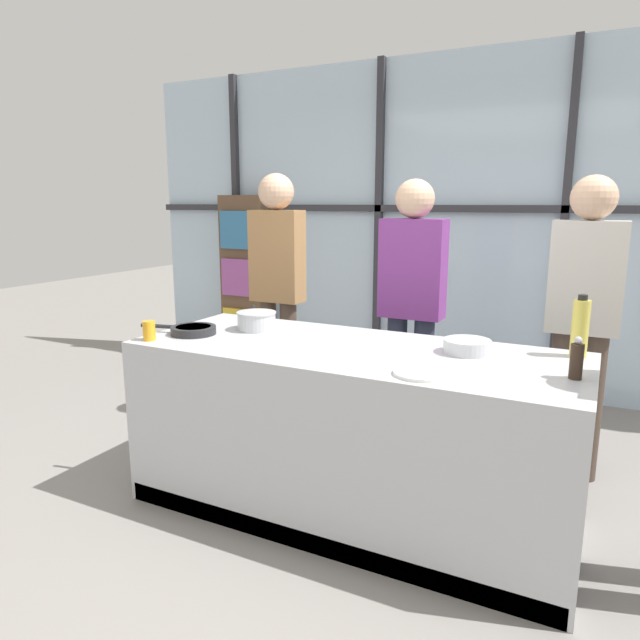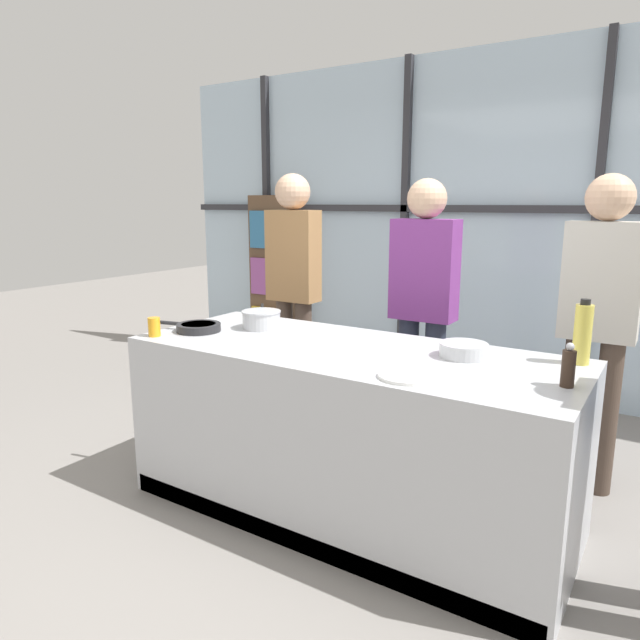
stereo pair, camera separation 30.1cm
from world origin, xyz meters
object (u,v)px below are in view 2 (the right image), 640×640
Objects in this scene: spectator_center_left at (423,297)px; oil_bottle at (583,334)px; pepper_grinder at (568,367)px; white_plate at (407,376)px; juice_glass_near at (154,327)px; spectator_far_left at (293,278)px; frying_pan at (198,327)px; spectator_center_right at (599,312)px; saucepan at (261,319)px; mixing_bowl at (464,349)px.

oil_bottle is (1.01, -0.62, 0.01)m from spectator_center_left.
white_plate is at bearing -158.40° from pepper_grinder.
juice_glass_near is (-1.01, -1.28, -0.07)m from spectator_center_left.
spectator_center_left reaches higher than oil_bottle.
pepper_grinder is 2.05m from juice_glass_near.
spectator_far_left is 4.09× the size of frying_pan.
spectator_center_right is 4.86× the size of saucepan.
oil_bottle is at bearing 6.75° from saucepan.
pepper_grinder is (2.02, -1.00, -0.10)m from spectator_far_left.
white_plate is (-0.56, -1.23, -0.13)m from spectator_center_right.
spectator_center_left is 7.16× the size of white_plate.
spectator_center_left is 1.19m from oil_bottle.
pepper_grinder reaches higher than frying_pan.
oil_bottle is (0.48, 0.17, 0.10)m from mixing_bowl.
spectator_center_right is at bearing 65.65° from white_plate.
juice_glass_near is at bearing -116.79° from frying_pan.
mixing_bowl reaches higher than frying_pan.
mixing_bowl is 0.53m from pepper_grinder.
spectator_far_left is at bearing 153.72° from pepper_grinder.
spectator_center_left is at bearing 148.61° from oil_bottle.
juice_glass_near reaches higher than white_plate.
pepper_grinder is (0.58, 0.23, 0.07)m from white_plate.
pepper_grinder reaches higher than mixing_bowl.
frying_pan is at bearing 95.16° from spectator_far_left.
oil_bottle reaches higher than mixing_bowl.
white_plate is 2.36× the size of juice_glass_near.
saucepan is at bearing 44.87° from frying_pan.
spectator_far_left is 17.39× the size of juice_glass_near.
spectator_far_left is 7.38× the size of white_plate.
spectator_far_left is 7.90× the size of mixing_bowl.
white_plate is (1.09, -0.41, -0.05)m from saucepan.
spectator_far_left reaches higher than white_plate.
juice_glass_near is (-2.01, -1.28, -0.09)m from spectator_center_right.
spectator_center_left is at bearing 49.75° from frying_pan.
spectator_center_right is 2.19m from frying_pan.
oil_bottle is 1.65× the size of pepper_grinder.
spectator_center_left reaches higher than mixing_bowl.
saucepan reaches higher than mixing_bowl.
spectator_center_right reaches higher than white_plate.
oil_bottle reaches higher than pepper_grinder.
saucepan is at bearing -173.25° from oil_bottle.
saucepan is 1.48× the size of white_plate.
juice_glass_near is (-2.02, -0.66, -0.09)m from oil_bottle.
saucepan is 0.59m from juice_glass_near.
spectator_center_right reaches higher than spectator_center_left.
spectator_center_left is at bearing 51.44° from saucepan.
oil_bottle reaches higher than saucepan.
white_plate is (1.35, -0.16, -0.02)m from frying_pan.
spectator_center_right is 0.62m from oil_bottle.
frying_pan is 1.93m from pepper_grinder.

